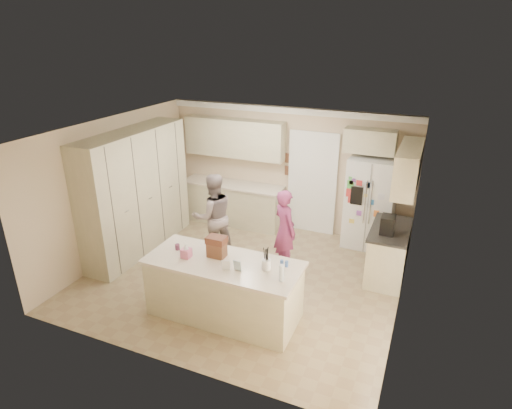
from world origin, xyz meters
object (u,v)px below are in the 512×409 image
at_px(teen_boy, 213,216).
at_px(teen_girl, 285,230).
at_px(utensil_crock, 266,264).
at_px(coffee_maker, 388,225).
at_px(tissue_box, 186,253).
at_px(dollhouse_body, 217,250).
at_px(refrigerator, 370,203).
at_px(island_base, 224,290).

relative_size(teen_boy, teen_girl, 1.09).
relative_size(utensil_crock, teen_boy, 0.09).
height_order(coffee_maker, tissue_box, coffee_maker).
distance_m(coffee_maker, dollhouse_body, 2.84).
height_order(coffee_maker, dollhouse_body, coffee_maker).
bearing_deg(teen_girl, teen_boy, 42.88).
bearing_deg(utensil_crock, coffee_maker, 52.88).
xyz_separation_m(refrigerator, dollhouse_body, (-1.73, -3.07, 0.14)).
bearing_deg(tissue_box, dollhouse_body, 26.57).
xyz_separation_m(utensil_crock, teen_girl, (-0.30, 1.63, -0.25)).
height_order(utensil_crock, teen_boy, teen_boy).
height_order(dollhouse_body, teen_girl, teen_girl).
distance_m(island_base, teen_boy, 1.93).
xyz_separation_m(island_base, utensil_crock, (0.65, 0.05, 0.56)).
xyz_separation_m(refrigerator, tissue_box, (-2.13, -3.27, 0.10)).
relative_size(tissue_box, teen_boy, 0.09).
height_order(utensil_crock, dollhouse_body, dollhouse_body).
bearing_deg(island_base, teen_girl, 78.21).
xyz_separation_m(coffee_maker, teen_boy, (-3.07, -0.31, -0.25)).
relative_size(refrigerator, dollhouse_body, 6.92).
distance_m(tissue_box, teen_girl, 2.01).
distance_m(utensil_crock, dollhouse_body, 0.80).
bearing_deg(dollhouse_body, teen_girl, 72.43).
height_order(refrigerator, island_base, refrigerator).
bearing_deg(tissue_box, utensil_crock, 7.13).
height_order(coffee_maker, utensil_crock, coffee_maker).
bearing_deg(island_base, refrigerator, 63.47).
height_order(tissue_box, teen_boy, teen_boy).
bearing_deg(teen_boy, refrigerator, 166.88).
relative_size(island_base, utensil_crock, 14.67).
height_order(refrigerator, utensil_crock, refrigerator).
bearing_deg(teen_boy, teen_girl, 139.55).
bearing_deg(coffee_maker, refrigerator, 110.15).
relative_size(refrigerator, island_base, 0.82).
height_order(island_base, utensil_crock, utensil_crock).
xyz_separation_m(tissue_box, dollhouse_body, (0.40, 0.20, 0.04)).
height_order(dollhouse_body, teen_boy, teen_boy).
bearing_deg(island_base, teen_boy, 122.73).
bearing_deg(teen_boy, coffee_maker, 141.38).
bearing_deg(teen_boy, island_base, 78.33).
distance_m(coffee_maker, teen_boy, 3.10).
bearing_deg(refrigerator, teen_girl, -127.38).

